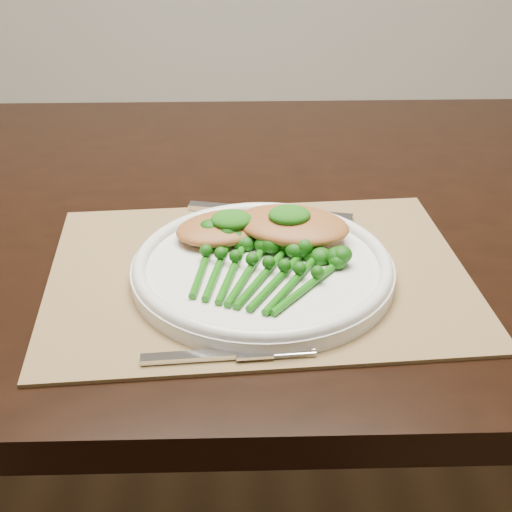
{
  "coord_description": "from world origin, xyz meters",
  "views": [
    {
      "loc": [
        0.03,
        -0.89,
        1.19
      ],
      "look_at": [
        0.04,
        -0.19,
        0.78
      ],
      "focal_mm": 50.0,
      "sensor_mm": 36.0,
      "label": 1
    }
  ],
  "objects_px": {
    "placemat": "(259,273)",
    "dinner_plate": "(263,267)",
    "dining_table": "(235,406)",
    "chicken_fillet_left": "(225,228)",
    "broccolini_bundle": "(254,276)"
  },
  "relations": [
    {
      "from": "placemat",
      "to": "chicken_fillet_left",
      "type": "bearing_deg",
      "value": 121.77
    },
    {
      "from": "placemat",
      "to": "dinner_plate",
      "type": "distance_m",
      "value": 0.02
    },
    {
      "from": "dining_table",
      "to": "chicken_fillet_left",
      "type": "relative_size",
      "value": 13.41
    },
    {
      "from": "chicken_fillet_left",
      "to": "dining_table",
      "type": "bearing_deg",
      "value": 66.78
    },
    {
      "from": "placemat",
      "to": "broccolini_bundle",
      "type": "xyz_separation_m",
      "value": [
        -0.01,
        -0.04,
        0.02
      ]
    },
    {
      "from": "broccolini_bundle",
      "to": "dining_table",
      "type": "bearing_deg",
      "value": 118.72
    },
    {
      "from": "chicken_fillet_left",
      "to": "dinner_plate",
      "type": "bearing_deg",
      "value": -77.19
    },
    {
      "from": "broccolini_bundle",
      "to": "dinner_plate",
      "type": "bearing_deg",
      "value": 93.72
    },
    {
      "from": "placemat",
      "to": "broccolini_bundle",
      "type": "relative_size",
      "value": 2.36
    },
    {
      "from": "chicken_fillet_left",
      "to": "broccolini_bundle",
      "type": "distance_m",
      "value": 0.1
    },
    {
      "from": "placemat",
      "to": "dinner_plate",
      "type": "bearing_deg",
      "value": -74.21
    },
    {
      "from": "dining_table",
      "to": "chicken_fillet_left",
      "type": "distance_m",
      "value": 0.43
    },
    {
      "from": "dining_table",
      "to": "placemat",
      "type": "distance_m",
      "value": 0.42
    },
    {
      "from": "placemat",
      "to": "broccolini_bundle",
      "type": "bearing_deg",
      "value": -102.1
    },
    {
      "from": "chicken_fillet_left",
      "to": "broccolini_bundle",
      "type": "relative_size",
      "value": 0.59
    }
  ]
}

